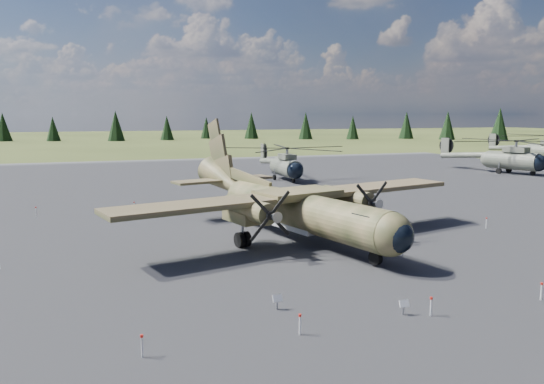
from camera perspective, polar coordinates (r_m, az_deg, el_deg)
name	(u,v)px	position (r m, az deg, el deg)	size (l,w,h in m)	color
ground	(280,246)	(34.77, 0.85, -5.83)	(500.00, 500.00, 0.00)	#5E662D
apron	(239,218)	(44.08, -3.54, -2.80)	(120.00, 120.00, 0.04)	#57575C
transport_plane	(290,202)	(36.62, 1.92, -1.13)	(26.12, 23.38, 8.67)	#3E4424
helicopter_near	(286,157)	(68.38, 1.51, 3.80)	(17.22, 20.25, 4.35)	slate
helicopter_mid	(513,150)	(83.64, 24.46, 4.16)	(24.28, 24.71, 4.89)	slate
info_placard_left	(277,300)	(23.74, 0.57, -11.52)	(0.44, 0.20, 0.68)	gray
info_placard_right	(404,305)	(23.83, 14.00, -11.72)	(0.44, 0.21, 0.67)	gray
barrier_fence	(274,239)	(34.43, 0.17, -5.11)	(33.12, 29.62, 0.85)	white
treeline	(312,169)	(37.20, 4.36, 2.45)	(322.31, 318.64, 10.98)	black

